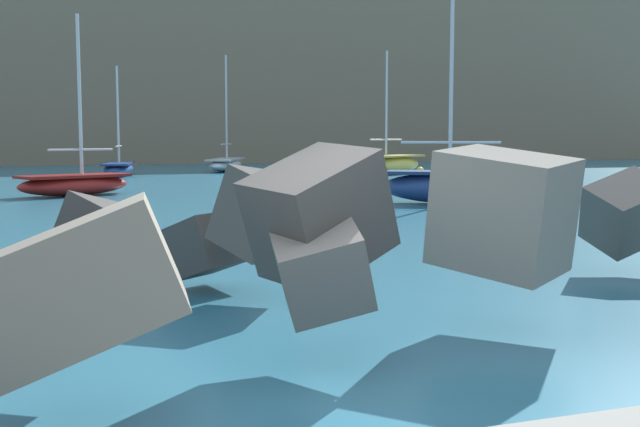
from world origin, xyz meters
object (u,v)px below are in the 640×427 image
boat_near_centre (390,164)px  mooring_buoy_inner (546,203)px  boat_near_right (226,164)px  boat_far_centre (462,185)px  mooring_buoy_middle (420,171)px  boat_mid_centre (74,183)px  boat_mid_right (119,168)px

boat_near_centre → mooring_buoy_inner: boat_near_centre is taller
boat_near_right → mooring_buoy_inner: boat_near_right is taller
boat_near_centre → boat_far_centre: bearing=-107.8°
boat_far_centre → mooring_buoy_inner: boat_far_centre is taller
boat_near_centre → mooring_buoy_middle: boat_near_centre is taller
boat_far_centre → mooring_buoy_middle: boat_far_centre is taller
boat_mid_centre → mooring_buoy_middle: boat_mid_centre is taller
mooring_buoy_middle → boat_far_centre: bearing=-112.7°
boat_mid_right → mooring_buoy_inner: boat_mid_right is taller
boat_mid_right → mooring_buoy_middle: boat_mid_right is taller
boat_mid_centre → mooring_buoy_middle: (18.84, 10.24, -0.24)m
boat_near_right → boat_mid_right: bearing=-150.7°
boat_near_right → boat_far_centre: (1.85, -26.16, 0.14)m
boat_far_centre → mooring_buoy_inner: (1.17, -2.73, -0.38)m
mooring_buoy_inner → boat_far_centre: bearing=113.1°
boat_mid_right → boat_far_centre: 23.96m
boat_mid_centre → boat_far_centre: boat_far_centre is taller
boat_near_right → boat_mid_centre: (-9.48, -18.41, -0.01)m
boat_near_centre → boat_near_right: (-7.91, 7.25, -0.13)m
boat_near_right → boat_mid_centre: 20.71m
mooring_buoy_middle → boat_mid_centre: bearing=-151.5°
boat_mid_centre → mooring_buoy_inner: 16.32m
boat_mid_right → mooring_buoy_inner: size_ratio=13.60×
boat_near_centre → boat_mid_right: 15.10m
mooring_buoy_inner → boat_near_centre: bearing=77.3°
boat_far_centre → boat_near_centre: bearing=72.2°
boat_near_right → boat_mid_right: 7.79m
boat_near_centre → boat_mid_centre: 20.67m
boat_mid_right → boat_near_right: bearing=29.3°
boat_near_right → mooring_buoy_inner: size_ratio=16.32×
boat_near_centre → boat_mid_centre: (-17.39, -11.16, -0.14)m
boat_mid_right → mooring_buoy_inner: 26.93m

